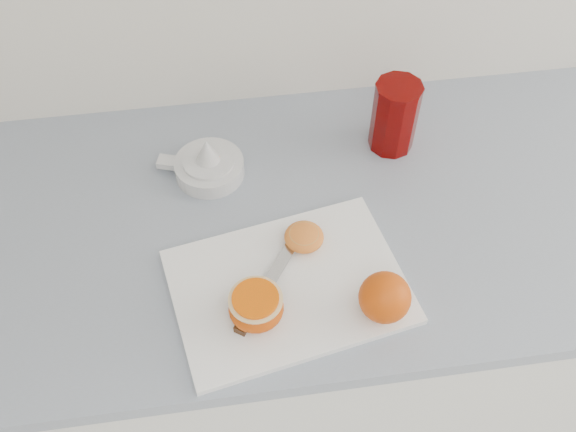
{
  "coord_description": "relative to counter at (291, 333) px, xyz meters",
  "views": [
    {
      "loc": [
        -0.19,
        1.01,
        1.76
      ],
      "look_at": [
        -0.1,
        1.64,
        0.96
      ],
      "focal_mm": 40.0,
      "sensor_mm": 36.0,
      "label": 1
    }
  ],
  "objects": [
    {
      "name": "counter",
      "position": [
        0.0,
        0.0,
        0.0
      ],
      "size": [
        2.55,
        0.64,
        0.89
      ],
      "color": "white",
      "rests_on": "ground"
    },
    {
      "name": "cutting_board",
      "position": [
        -0.03,
        -0.15,
        0.45
      ],
      "size": [
        0.4,
        0.32,
        0.01
      ],
      "primitive_type": "cube",
      "rotation": [
        0.0,
        0.0,
        0.19
      ],
      "color": "white",
      "rests_on": "counter"
    },
    {
      "name": "whole_orange",
      "position": [
        0.11,
        -0.22,
        0.49
      ],
      "size": [
        0.08,
        0.08,
        0.08
      ],
      "color": "#D34407",
      "rests_on": "cutting_board"
    },
    {
      "name": "half_orange",
      "position": [
        -0.08,
        -0.2,
        0.48
      ],
      "size": [
        0.08,
        0.08,
        0.05
      ],
      "color": "#D34407",
      "rests_on": "cutting_board"
    },
    {
      "name": "squeezed_shell",
      "position": [
        0.01,
        -0.08,
        0.47
      ],
      "size": [
        0.06,
        0.06,
        0.03
      ],
      "color": "orange",
      "rests_on": "cutting_board"
    },
    {
      "name": "paring_knife",
      "position": [
        -0.07,
        -0.18,
        0.46
      ],
      "size": [
        0.14,
        0.19,
        0.01
      ],
      "color": "#452B12",
      "rests_on": "cutting_board"
    },
    {
      "name": "citrus_juicer",
      "position": [
        -0.14,
        0.11,
        0.47
      ],
      "size": [
        0.16,
        0.12,
        0.08
      ],
      "color": "white",
      "rests_on": "counter"
    },
    {
      "name": "red_tumbler",
      "position": [
        0.21,
        0.14,
        0.51
      ],
      "size": [
        0.09,
        0.09,
        0.14
      ],
      "color": "#5F0100",
      "rests_on": "counter"
    }
  ]
}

